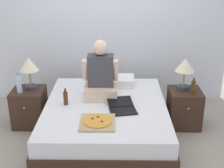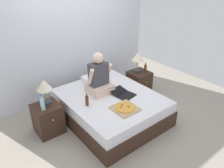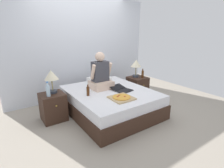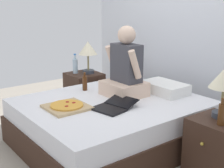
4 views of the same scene
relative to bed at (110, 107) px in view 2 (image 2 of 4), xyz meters
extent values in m
plane|color=#9E9384|center=(0.00, 0.00, -0.24)|extent=(5.84, 5.84, 0.00)
cube|color=silver|center=(0.00, 1.31, 1.01)|extent=(3.84, 0.12, 2.50)
cube|color=#382319|center=(0.00, 0.00, -0.10)|extent=(1.60, 1.89, 0.29)
cube|color=white|center=(0.00, 0.00, 0.15)|extent=(1.55, 1.84, 0.20)
cube|color=#382319|center=(-1.10, 0.35, 0.03)|extent=(0.44, 0.44, 0.54)
sphere|color=gold|center=(-1.10, 0.11, 0.13)|extent=(0.03, 0.03, 0.03)
cylinder|color=#333842|center=(-1.06, 0.40, 0.32)|extent=(0.16, 0.16, 0.05)
cylinder|color=olive|center=(-1.06, 0.40, 0.46)|extent=(0.02, 0.02, 0.22)
cone|color=beige|center=(-1.06, 0.40, 0.66)|extent=(0.26, 0.26, 0.18)
cylinder|color=silver|center=(-1.18, 0.26, 0.40)|extent=(0.07, 0.07, 0.20)
cylinder|color=silver|center=(-1.18, 0.26, 0.53)|extent=(0.03, 0.03, 0.06)
cylinder|color=blue|center=(-1.18, 0.26, 0.56)|extent=(0.04, 0.04, 0.02)
cube|color=#382319|center=(1.10, 0.35, 0.03)|extent=(0.44, 0.44, 0.54)
sphere|color=gold|center=(1.10, 0.11, 0.13)|extent=(0.03, 0.03, 0.03)
cylinder|color=#333842|center=(1.07, 0.40, 0.32)|extent=(0.16, 0.16, 0.05)
cylinder|color=olive|center=(1.07, 0.40, 0.46)|extent=(0.02, 0.02, 0.22)
cone|color=beige|center=(1.07, 0.40, 0.66)|extent=(0.26, 0.26, 0.18)
cylinder|color=#512D14|center=(1.17, 0.25, 0.38)|extent=(0.06, 0.06, 0.18)
cylinder|color=#512D14|center=(1.17, 0.25, 0.50)|extent=(0.03, 0.03, 0.05)
cube|color=white|center=(0.14, 0.67, 0.31)|extent=(0.52, 0.34, 0.12)
cube|color=beige|center=(-0.07, 0.23, 0.33)|extent=(0.44, 0.40, 0.16)
cube|color=#3F3F47|center=(-0.07, 0.26, 0.62)|extent=(0.34, 0.20, 0.42)
sphere|color=beige|center=(-0.07, 0.26, 0.93)|extent=(0.20, 0.20, 0.20)
cylinder|color=beige|center=(-0.27, 0.21, 0.64)|extent=(0.07, 0.18, 0.32)
cylinder|color=beige|center=(0.13, 0.21, 0.64)|extent=(0.07, 0.18, 0.32)
cube|color=black|center=(0.22, -0.21, 0.26)|extent=(0.36, 0.28, 0.02)
cube|color=black|center=(0.18, -0.01, 0.29)|extent=(0.34, 0.25, 0.06)
cube|color=tan|center=(-0.08, -0.50, 0.26)|extent=(0.40, 0.40, 0.02)
cylinder|color=gold|center=(-0.08, -0.50, 0.28)|extent=(0.33, 0.33, 0.02)
cylinder|color=maroon|center=(-0.14, -0.46, 0.29)|extent=(0.04, 0.04, 0.00)
cylinder|color=maroon|center=(-0.03, -0.53, 0.29)|extent=(0.04, 0.04, 0.00)
cylinder|color=maroon|center=(-0.08, -0.42, 0.29)|extent=(0.04, 0.04, 0.00)
cylinder|color=#4C2811|center=(-0.51, -0.01, 0.33)|extent=(0.06, 0.06, 0.17)
cylinder|color=#4C2811|center=(-0.51, -0.01, 0.44)|extent=(0.03, 0.03, 0.05)
camera|label=1|loc=(0.13, -3.62, 2.01)|focal=50.00mm
camera|label=2|loc=(-2.13, -2.75, 2.31)|focal=35.00mm
camera|label=3|loc=(-1.91, -2.87, 1.45)|focal=28.00mm
camera|label=4|loc=(2.53, -1.93, 1.30)|focal=50.00mm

